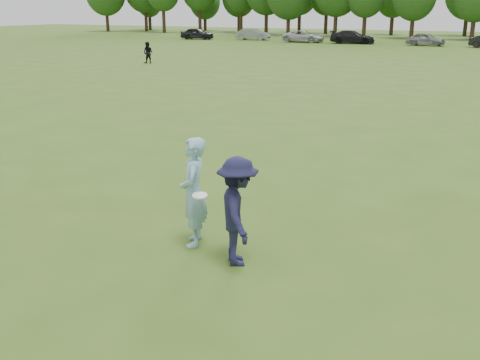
% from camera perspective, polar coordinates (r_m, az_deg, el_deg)
% --- Properties ---
extents(ground, '(200.00, 200.00, 0.00)m').
position_cam_1_polar(ground, '(10.23, -4.65, -7.51)').
color(ground, '#385518').
rests_on(ground, ground).
extents(thrower, '(0.76, 0.88, 2.04)m').
position_cam_1_polar(thrower, '(10.30, -4.75, -1.23)').
color(thrower, '#87B8D1').
rests_on(thrower, ground).
extents(defender, '(1.27, 1.41, 1.90)m').
position_cam_1_polar(defender, '(9.51, -0.23, -3.21)').
color(defender, '#181936').
rests_on(defender, ground).
extents(player_far_a, '(0.85, 0.70, 1.64)m').
position_cam_1_polar(player_far_a, '(44.96, -9.32, 12.64)').
color(player_far_a, black).
rests_on(player_far_a, ground).
extents(car_a, '(4.56, 2.26, 1.49)m').
position_cam_1_polar(car_a, '(77.38, -4.37, 14.61)').
color(car_a, black).
rests_on(car_a, ground).
extents(car_b, '(4.60, 2.03, 1.47)m').
position_cam_1_polar(car_b, '(75.81, 1.31, 14.59)').
color(car_b, slate).
rests_on(car_b, ground).
extents(car_c, '(5.15, 2.42, 1.42)m').
position_cam_1_polar(car_c, '(71.19, 6.48, 14.29)').
color(car_c, '#B6B5BB').
rests_on(car_c, ground).
extents(car_d, '(5.41, 2.73, 1.51)m').
position_cam_1_polar(car_d, '(69.51, 11.34, 14.04)').
color(car_d, black).
rests_on(car_d, ground).
extents(car_e, '(4.35, 2.10, 1.43)m').
position_cam_1_polar(car_e, '(67.92, 18.34, 13.42)').
color(car_e, gray).
rests_on(car_e, ground).
extents(disc_in_play, '(0.27, 0.27, 0.08)m').
position_cam_1_polar(disc_in_play, '(9.88, -4.10, -1.59)').
color(disc_in_play, white).
rests_on(disc_in_play, ground).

